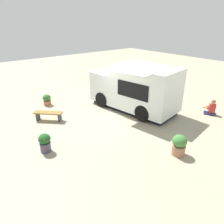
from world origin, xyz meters
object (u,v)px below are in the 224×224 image
object	(u,v)px
food_truck	(135,89)
plaza_bench	(48,114)
planter_flowering_side	(45,142)
person_customer	(211,108)
planter_flowering_near	(179,145)
planter_flowering_far	(47,100)

from	to	relation	value
food_truck	plaza_bench	bearing A→B (deg)	68.81
planter_flowering_side	person_customer	bearing A→B (deg)	-105.17
planter_flowering_near	planter_flowering_far	bearing A→B (deg)	12.58
food_truck	planter_flowering_side	xyz separation A→B (m)	(-0.82, 5.68, -0.80)
person_customer	plaza_bench	xyz separation A→B (m)	(4.82, 7.17, 0.00)
food_truck	planter_flowering_far	distance (m)	5.32
food_truck	plaza_bench	distance (m)	4.83
planter_flowering_far	plaza_bench	size ratio (longest dim) A/B	0.50
planter_flowering_near	plaza_bench	xyz separation A→B (m)	(5.94, 2.61, -0.09)
food_truck	person_customer	bearing A→B (deg)	-138.62
person_customer	plaza_bench	bearing A→B (deg)	56.05
food_truck	planter_flowering_side	bearing A→B (deg)	98.26
planter_flowering_side	plaza_bench	bearing A→B (deg)	-26.30
food_truck	plaza_bench	world-z (taller)	food_truck
planter_flowering_far	planter_flowering_side	bearing A→B (deg)	155.88
planter_flowering_far	plaza_bench	xyz separation A→B (m)	(-2.09, 0.82, 0.01)
food_truck	planter_flowering_far	xyz separation A→B (m)	(3.81, 3.61, -0.87)
planter_flowering_near	plaza_bench	world-z (taller)	planter_flowering_near
planter_flowering_side	plaza_bench	distance (m)	2.84
person_customer	planter_flowering_side	xyz separation A→B (m)	(2.28, 8.42, 0.06)
planter_flowering_far	planter_flowering_side	size ratio (longest dim) A/B	0.85
food_truck	plaza_bench	size ratio (longest dim) A/B	3.97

